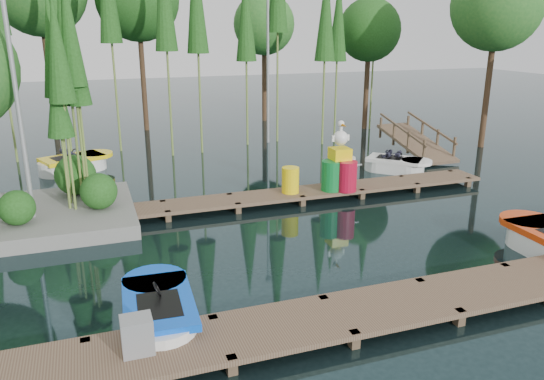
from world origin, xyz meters
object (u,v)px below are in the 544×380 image
object	(u,v)px
utility_cabinet	(137,335)
drum_cluster	(341,169)
boat_blue	(159,313)
yellow_barrel	(290,180)
boat_yellow_far	(74,164)

from	to	relation	value
utility_cabinet	drum_cluster	distance (m)	9.75
boat_blue	yellow_barrel	world-z (taller)	yellow_barrel
boat_yellow_far	drum_cluster	size ratio (longest dim) A/B	1.41
boat_blue	drum_cluster	world-z (taller)	drum_cluster
boat_blue	yellow_barrel	bearing A→B (deg)	53.50
boat_blue	drum_cluster	bearing A→B (deg)	44.41
yellow_barrel	drum_cluster	xyz separation A→B (m)	(1.64, -0.16, 0.24)
boat_yellow_far	yellow_barrel	xyz separation A→B (m)	(6.33, -5.98, 0.40)
boat_yellow_far	yellow_barrel	world-z (taller)	boat_yellow_far
boat_blue	boat_yellow_far	distance (m)	11.93
yellow_barrel	drum_cluster	size ratio (longest dim) A/B	0.37
boat_yellow_far	utility_cabinet	distance (m)	13.02
utility_cabinet	drum_cluster	xyz separation A→B (m)	(6.94, 6.84, 0.34)
boat_blue	drum_cluster	size ratio (longest dim) A/B	1.28
utility_cabinet	drum_cluster	world-z (taller)	drum_cluster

